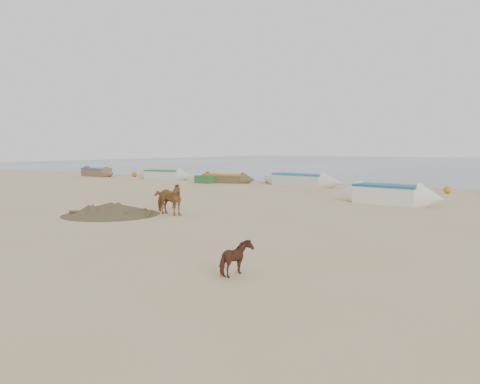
# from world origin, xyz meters

# --- Properties ---
(ground) EXTENTS (140.00, 140.00, 0.00)m
(ground) POSITION_xyz_m (0.00, 0.00, 0.00)
(ground) COLOR tan
(ground) RESTS_ON ground
(sea) EXTENTS (160.00, 160.00, 0.00)m
(sea) POSITION_xyz_m (0.00, 82.00, 0.01)
(sea) COLOR slate
(sea) RESTS_ON ground
(cow_adult) EXTENTS (1.61, 0.84, 1.32)m
(cow_adult) POSITION_xyz_m (-2.76, 2.89, 0.66)
(cow_adult) COLOR brown
(cow_adult) RESTS_ON ground
(calf_front) EXTENTS (0.82, 0.74, 0.84)m
(calf_front) POSITION_xyz_m (-4.19, 4.29, 0.42)
(calf_front) COLOR maroon
(calf_front) RESTS_ON ground
(calf_right) EXTENTS (0.86, 0.92, 0.74)m
(calf_right) POSITION_xyz_m (4.62, -3.20, 0.37)
(calf_right) COLOR #52281A
(calf_right) RESTS_ON ground
(near_canoe) EXTENTS (5.52, 2.18, 0.95)m
(near_canoe) POSITION_xyz_m (3.63, 11.70, 0.48)
(near_canoe) COLOR white
(near_canoe) RESTS_ON ground
(debris_pile) EXTENTS (5.17, 5.17, 0.51)m
(debris_pile) POSITION_xyz_m (-4.81, 1.68, 0.25)
(debris_pile) COLOR brown
(debris_pile) RESTS_ON ground
(waterline_canoes) EXTENTS (58.58, 4.60, 0.91)m
(waterline_canoes) POSITION_xyz_m (-0.49, 19.53, 0.42)
(waterline_canoes) COLOR brown
(waterline_canoes) RESTS_ON ground
(beach_clutter) EXTENTS (46.97, 4.17, 0.64)m
(beach_clutter) POSITION_xyz_m (4.31, 19.60, 0.30)
(beach_clutter) COLOR #2A5F2A
(beach_clutter) RESTS_ON ground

